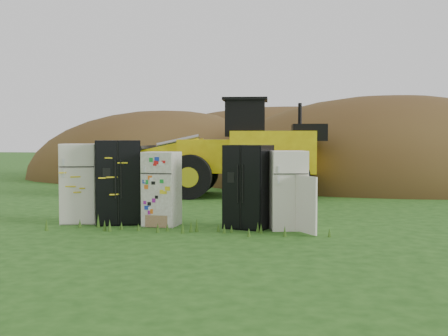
# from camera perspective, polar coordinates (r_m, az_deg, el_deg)

# --- Properties ---
(ground) EXTENTS (120.00, 120.00, 0.00)m
(ground) POSITION_cam_1_polar(r_m,az_deg,el_deg) (12.40, -4.13, -5.87)
(ground) COLOR #1C4512
(ground) RESTS_ON ground
(fridge_leftmost) EXTENTS (0.98, 0.96, 1.80)m
(fridge_leftmost) POSITION_cam_1_polar(r_m,az_deg,el_deg) (13.18, -14.45, -1.51)
(fridge_leftmost) COLOR silver
(fridge_leftmost) RESTS_ON ground
(fridge_black_side) EXTENTS (1.19, 1.07, 1.87)m
(fridge_black_side) POSITION_cam_1_polar(r_m,az_deg,el_deg) (12.83, -10.67, -1.41)
(fridge_black_side) COLOR black
(fridge_black_side) RESTS_ON ground
(fridge_sticker) EXTENTS (0.74, 0.69, 1.62)m
(fridge_sticker) POSITION_cam_1_polar(r_m,az_deg,el_deg) (12.41, -6.35, -2.10)
(fridge_sticker) COLOR white
(fridge_sticker) RESTS_ON ground
(fridge_black_right) EXTENTS (1.05, 0.94, 1.78)m
(fridge_black_right) POSITION_cam_1_polar(r_m,az_deg,el_deg) (12.00, 2.49, -1.90)
(fridge_black_right) COLOR black
(fridge_black_right) RESTS_ON ground
(fridge_open_door) EXTENTS (0.92, 0.88, 1.66)m
(fridge_open_door) POSITION_cam_1_polar(r_m,az_deg,el_deg) (11.92, 6.46, -2.23)
(fridge_open_door) COLOR silver
(fridge_open_door) RESTS_ON ground
(wheel_loader) EXTENTS (6.97, 3.48, 3.24)m
(wheel_loader) POSITION_cam_1_polar(r_m,az_deg,el_deg) (18.68, -0.31, 2.11)
(wheel_loader) COLOR yellow
(wheel_loader) RESTS_ON ground
(dirt_mound_right) EXTENTS (16.02, 11.75, 7.40)m
(dirt_mound_right) POSITION_cam_1_polar(r_m,az_deg,el_deg) (24.42, 16.50, -1.61)
(dirt_mound_right) COLOR #4A3117
(dirt_mound_right) RESTS_ON ground
(dirt_mound_left) EXTENTS (13.77, 10.33, 6.57)m
(dirt_mound_left) POSITION_cam_1_polar(r_m,az_deg,el_deg) (27.65, -6.08, -0.98)
(dirt_mound_left) COLOR #4A3117
(dirt_mound_left) RESTS_ON ground
(dirt_mound_back) EXTENTS (20.21, 13.47, 7.12)m
(dirt_mound_back) POSITION_cam_1_polar(r_m,az_deg,el_deg) (29.19, 6.58, -0.77)
(dirt_mound_back) COLOR #4A3117
(dirt_mound_back) RESTS_ON ground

